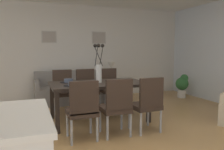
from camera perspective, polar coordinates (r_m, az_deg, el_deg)
ground_plane at (r=3.66m, az=-3.50°, el=-15.58°), size 9.00×9.00×0.00m
back_wall_panel at (r=6.58m, az=-11.76°, el=5.60°), size 9.00×0.10×2.60m
dining_table at (r=4.40m, az=-3.28°, el=-2.83°), size 1.80×1.00×0.74m
dining_chair_near_left at (r=3.45m, az=-7.31°, el=-8.01°), size 0.44×0.44×0.92m
dining_chair_near_right at (r=5.16m, az=-12.10°, el=-3.36°), size 0.46×0.46×0.92m
dining_chair_far_left at (r=3.61m, az=1.18°, el=-7.33°), size 0.44×0.44×0.92m
dining_chair_far_right at (r=5.26m, az=-6.30°, el=-3.07°), size 0.47×0.47×0.92m
dining_chair_mid_left at (r=3.83m, az=8.80°, el=-6.61°), size 0.47×0.47×0.92m
dining_chair_mid_right at (r=5.42m, az=-0.67°, el=-2.76°), size 0.45×0.45×0.92m
centerpiece_vase at (r=4.35m, az=-3.31°, el=1.81°), size 0.21×0.23×0.73m
placemat_near_left at (r=4.04m, az=-9.71°, el=-2.61°), size 0.32×0.32×0.01m
bowl_near_left at (r=4.04m, az=-9.72°, el=-2.09°), size 0.17×0.17×0.07m
placemat_near_right at (r=4.48m, az=-10.76°, el=-1.77°), size 0.32×0.32×0.01m
bowl_near_right at (r=4.47m, az=-10.77°, el=-1.30°), size 0.17×0.17×0.07m
sofa at (r=6.15m, az=-9.77°, el=-3.97°), size 1.89×0.84×0.80m
side_table at (r=6.36m, az=-0.14°, el=-3.70°), size 0.36×0.36×0.52m
table_lamp at (r=6.29m, az=-0.14°, el=1.99°), size 0.22×0.22×0.51m
framed_picture_left at (r=6.47m, az=-15.37°, el=9.15°), size 0.39×0.03×0.31m
framed_picture_center at (r=6.73m, az=-3.28°, el=9.23°), size 0.41×0.03×0.35m
potted_plant at (r=6.86m, az=17.06°, el=-2.31°), size 0.36×0.36×0.67m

